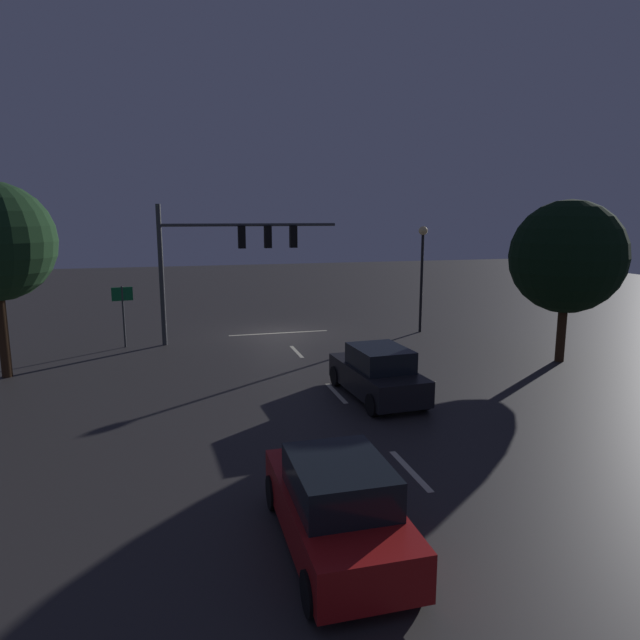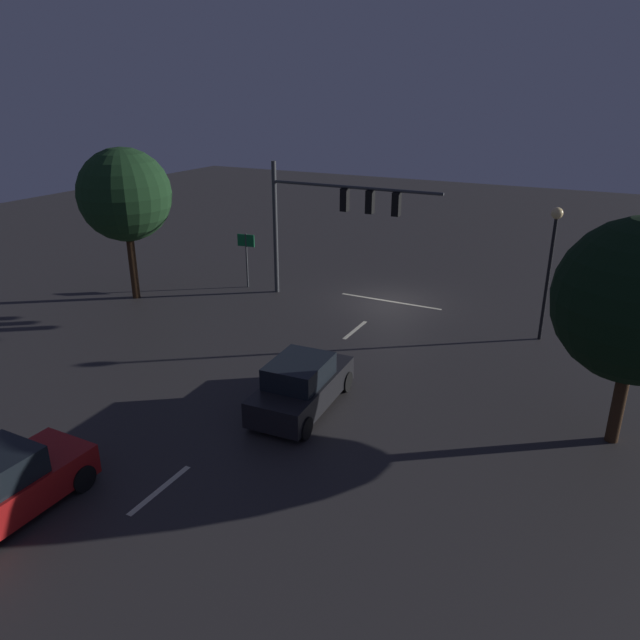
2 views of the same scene
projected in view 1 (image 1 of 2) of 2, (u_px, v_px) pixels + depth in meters
The scene contains 11 objects.
ground_plane at pixel (279, 333), 28.33m from camera, with size 80.00×80.00×0.00m, color #2D2B2B.
traffic_signal_assembly at pixel (229, 248), 25.82m from camera, with size 8.17×0.47×6.32m.
lane_dash_far at pixel (297, 352), 24.53m from camera, with size 2.20×0.16×0.01m, color beige.
lane_dash_mid at pixel (336, 393), 18.83m from camera, with size 2.20×0.16×0.01m, color beige.
lane_dash_near at pixel (410, 470), 13.14m from camera, with size 2.20×0.16×0.01m, color beige.
stop_bar at pixel (279, 333), 28.38m from camera, with size 5.00×0.16×0.01m, color beige.
car_approaching at pixel (378, 374), 18.28m from camera, with size 2.11×4.45×1.70m.
car_distant at pixel (337, 506), 9.96m from camera, with size 1.92×4.38×1.70m.
street_lamp_left_kerb at pixel (422, 259), 28.03m from camera, with size 0.44×0.44×5.30m.
route_sign at pixel (123, 303), 25.01m from camera, with size 0.90×0.17×2.76m.
tree_left_near at pixel (567, 257), 22.19m from camera, with size 4.45×4.45×6.45m.
Camera 1 is at (5.21, 27.31, 5.85)m, focal length 31.75 mm.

